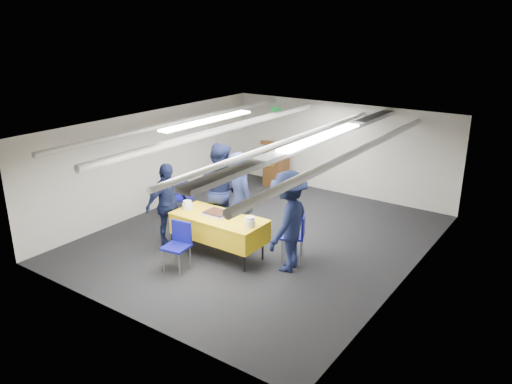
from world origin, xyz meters
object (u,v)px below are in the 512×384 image
podium (276,163)px  chair_left (181,192)px  sailor_b (220,190)px  sailor_d (288,221)px  chair_near (179,241)px  sailor_a (240,201)px  serving_table (219,227)px  sheet_cake (217,213)px  chair_right (297,232)px  sailor_c (167,205)px

podium → chair_left: podium is taller
sailor_b → sailor_d: (1.91, -0.49, -0.07)m
podium → sailor_b: sailor_b is taller
chair_left → sailor_d: 3.47m
chair_near → sailor_a: bearing=74.5°
serving_table → sailor_b: 1.02m
sailor_a → sailor_b: (-0.70, 0.27, 0.01)m
chair_near → sailor_a: sailor_a is taller
serving_table → chair_left: chair_left is taller
sheet_cake → chair_near: bearing=-101.0°
sailor_d → serving_table: bearing=-86.7°
chair_near → chair_right: 2.15m
serving_table → chair_right: bearing=28.4°
sailor_c → sailor_d: 2.51m
chair_right → sailor_d: 0.58m
sheet_cake → chair_right: (1.34, 0.67, -0.28)m
chair_left → serving_table: bearing=-28.7°
sheet_cake → sailor_c: sailor_c is taller
serving_table → sailor_a: (0.13, 0.47, 0.40)m
chair_near → chair_left: size_ratio=1.00×
serving_table → sailor_a: size_ratio=0.94×
podium → chair_near: 5.09m
sailor_d → sailor_b: bearing=-111.6°
sailor_b → chair_near: bearing=97.2°
serving_table → sailor_d: size_ratio=1.00×
sheet_cake → sailor_d: size_ratio=0.26×
chair_left → sailor_a: (2.14, -0.62, 0.43)m
chair_left → sheet_cake: bearing=-29.0°
serving_table → podium: 4.34m
chair_near → chair_right: bearing=45.5°
serving_table → sailor_a: bearing=74.3°
chair_near → podium: bearing=103.3°
serving_table → chair_left: 2.28m
sheet_cake → chair_near: chair_near is taller
serving_table → sailor_c: sailor_c is taller
podium → sailor_d: sailor_d is taller
chair_right → sailor_a: (-1.14, -0.22, 0.43)m
sheet_cake → sailor_b: size_ratio=0.24×
sheet_cake → sailor_d: bearing=9.4°
chair_left → chair_right: bearing=-7.0°
sailor_c → sailor_d: size_ratio=0.91×
chair_right → sailor_c: 2.58m
chair_near → sheet_cake: bearing=79.0°
sailor_a → sailor_c: 1.43m
podium → sailor_c: bearing=-86.3°
podium → chair_near: bearing=-76.7°
chair_near → chair_right: (1.51, 1.54, 0.00)m
sailor_a → chair_right: bearing=-151.6°
serving_table → sailor_d: bearing=10.5°
serving_table → podium: podium is taller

